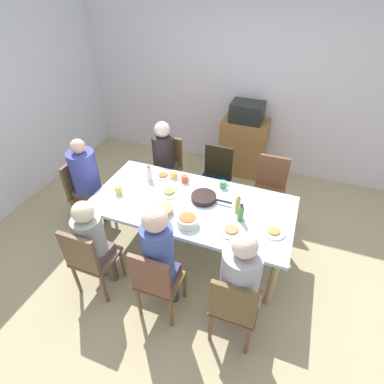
# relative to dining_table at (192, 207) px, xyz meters

# --- Properties ---
(ground_plane) EXTENTS (6.29, 6.29, 0.00)m
(ground_plane) POSITION_rel_dining_table_xyz_m (0.00, 0.00, -0.66)
(ground_plane) COLOR tan
(wall_back) EXTENTS (5.48, 0.12, 2.60)m
(wall_back) POSITION_rel_dining_table_xyz_m (0.00, 2.21, 0.64)
(wall_back) COLOR silver
(wall_back) RESTS_ON ground_plane
(dining_table) EXTENTS (2.18, 1.06, 0.72)m
(dining_table) POSITION_rel_dining_table_xyz_m (0.00, 0.00, 0.00)
(dining_table) COLOR silver
(dining_table) RESTS_ON ground_plane
(chair_0) EXTENTS (0.40, 0.40, 0.90)m
(chair_0) POSITION_rel_dining_table_xyz_m (-0.73, -0.91, -0.15)
(chair_0) COLOR brown
(chair_0) RESTS_ON ground_plane
(person_0) EXTENTS (0.30, 0.30, 1.15)m
(person_0) POSITION_rel_dining_table_xyz_m (-0.73, -0.81, 0.03)
(person_0) COLOR brown
(person_0) RESTS_ON ground_plane
(chair_1) EXTENTS (0.40, 0.40, 0.90)m
(chair_1) POSITION_rel_dining_table_xyz_m (0.00, -0.91, -0.15)
(chair_1) COLOR brown
(chair_1) RESTS_ON ground_plane
(person_1) EXTENTS (0.30, 0.30, 1.30)m
(person_1) POSITION_rel_dining_table_xyz_m (0.00, -0.82, 0.12)
(person_1) COLOR #333B49
(person_1) RESTS_ON ground_plane
(chair_2) EXTENTS (0.40, 0.40, 0.90)m
(chair_2) POSITION_rel_dining_table_xyz_m (0.00, 0.91, -0.15)
(chair_2) COLOR black
(chair_2) RESTS_ON ground_plane
(chair_3) EXTENTS (0.40, 0.40, 0.90)m
(chair_3) POSITION_rel_dining_table_xyz_m (0.73, 0.91, -0.15)
(chair_3) COLOR brown
(chair_3) RESTS_ON ground_plane
(chair_4) EXTENTS (0.40, 0.40, 0.90)m
(chair_4) POSITION_rel_dining_table_xyz_m (-0.73, 0.91, -0.15)
(chair_4) COLOR brown
(chair_4) RESTS_ON ground_plane
(person_4) EXTENTS (0.30, 0.30, 1.20)m
(person_4) POSITION_rel_dining_table_xyz_m (-0.73, 0.82, 0.06)
(person_4) COLOR brown
(person_4) RESTS_ON ground_plane
(chair_5) EXTENTS (0.40, 0.40, 0.90)m
(chair_5) POSITION_rel_dining_table_xyz_m (-1.47, 0.00, -0.15)
(chair_5) COLOR brown
(chair_5) RESTS_ON ground_plane
(person_5) EXTENTS (0.32, 0.32, 1.23)m
(person_5) POSITION_rel_dining_table_xyz_m (-1.38, 0.00, 0.08)
(person_5) COLOR brown
(person_5) RESTS_ON ground_plane
(chair_6) EXTENTS (0.40, 0.40, 0.90)m
(chair_6) POSITION_rel_dining_table_xyz_m (0.73, -0.91, -0.15)
(chair_6) COLOR brown
(chair_6) RESTS_ON ground_plane
(person_6) EXTENTS (0.32, 0.32, 1.28)m
(person_6) POSITION_rel_dining_table_xyz_m (0.73, -0.82, 0.11)
(person_6) COLOR #403C4B
(person_6) RESTS_ON ground_plane
(plate_0) EXTENTS (0.26, 0.26, 0.04)m
(plate_0) POSITION_rel_dining_table_xyz_m (0.51, -0.26, 0.08)
(plate_0) COLOR silver
(plate_0) RESTS_ON dining_table
(plate_1) EXTENTS (0.25, 0.25, 0.04)m
(plate_1) POSITION_rel_dining_table_xyz_m (-0.31, 0.07, 0.08)
(plate_1) COLOR white
(plate_1) RESTS_ON dining_table
(plate_2) EXTENTS (0.23, 0.23, 0.04)m
(plate_2) POSITION_rel_dining_table_xyz_m (0.90, -0.14, 0.08)
(plate_2) COLOR white
(plate_2) RESTS_ON dining_table
(plate_3) EXTENTS (0.21, 0.21, 0.04)m
(plate_3) POSITION_rel_dining_table_xyz_m (-0.51, 0.35, 0.08)
(plate_3) COLOR white
(plate_3) RESTS_ON dining_table
(bowl_0) EXTENTS (0.23, 0.23, 0.09)m
(bowl_0) POSITION_rel_dining_table_xyz_m (-0.24, -0.26, 0.11)
(bowl_0) COLOR #9C6D4C
(bowl_0) RESTS_ON dining_table
(bowl_1) EXTENTS (0.22, 0.22, 0.11)m
(bowl_1) POSITION_rel_dining_table_xyz_m (0.08, -0.33, 0.12)
(bowl_1) COLOR beige
(bowl_1) RESTS_ON dining_table
(serving_pan) EXTENTS (0.46, 0.28, 0.06)m
(serving_pan) POSITION_rel_dining_table_xyz_m (0.10, 0.10, 0.10)
(serving_pan) COLOR black
(serving_pan) RESTS_ON dining_table
(cup_0) EXTENTS (0.11, 0.08, 0.08)m
(cup_0) POSITION_rel_dining_table_xyz_m (-0.22, 0.34, 0.11)
(cup_0) COLOR #D45033
(cup_0) RESTS_ON dining_table
(cup_1) EXTENTS (0.11, 0.07, 0.10)m
(cup_1) POSITION_rel_dining_table_xyz_m (-0.84, -0.14, 0.11)
(cup_1) COLOR #E1C456
(cup_1) RESTS_ON dining_table
(cup_2) EXTENTS (0.11, 0.07, 0.09)m
(cup_2) POSITION_rel_dining_table_xyz_m (0.24, 0.39, 0.11)
(cup_2) COLOR #4F9260
(cup_2) RESTS_ON dining_table
(cup_3) EXTENTS (0.12, 0.08, 0.08)m
(cup_3) POSITION_rel_dining_table_xyz_m (-0.38, 0.37, 0.10)
(cup_3) COLOR yellow
(cup_3) RESTS_ON dining_table
(bottle_0) EXTENTS (0.05, 0.05, 0.23)m
(bottle_0) POSITION_rel_dining_table_xyz_m (0.49, 0.03, 0.17)
(bottle_0) COLOR #C09143
(bottle_0) RESTS_ON dining_table
(bottle_1) EXTENTS (0.07, 0.07, 0.19)m
(bottle_1) POSITION_rel_dining_table_xyz_m (-0.63, 0.23, 0.15)
(bottle_1) COLOR silver
(bottle_1) RESTS_ON dining_table
(bottle_2) EXTENTS (0.06, 0.06, 0.21)m
(bottle_2) POSITION_rel_dining_table_xyz_m (0.55, -0.08, 0.16)
(bottle_2) COLOR #4B833F
(bottle_2) RESTS_ON dining_table
(side_cabinet) EXTENTS (0.70, 0.44, 0.90)m
(side_cabinet) POSITION_rel_dining_table_xyz_m (0.15, 1.91, -0.21)
(side_cabinet) COLOR olive
(side_cabinet) RESTS_ON ground_plane
(microwave) EXTENTS (0.48, 0.36, 0.28)m
(microwave) POSITION_rel_dining_table_xyz_m (0.15, 1.91, 0.38)
(microwave) COLOR black
(microwave) RESTS_ON side_cabinet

